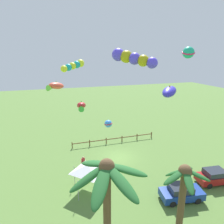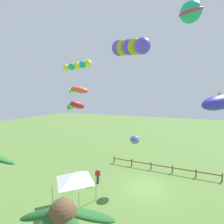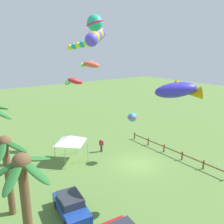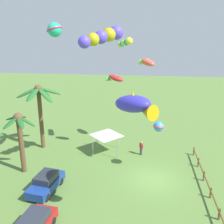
{
  "view_description": "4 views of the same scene",
  "coord_description": "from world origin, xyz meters",
  "px_view_note": "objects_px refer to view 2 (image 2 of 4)",
  "views": [
    {
      "loc": [
        7.94,
        22.0,
        12.97
      ],
      "look_at": [
        2.23,
        4.09,
        7.55
      ],
      "focal_mm": 31.75,
      "sensor_mm": 36.0,
      "label": 1
    },
    {
      "loc": [
        -3.61,
        16.46,
        9.24
      ],
      "look_at": [
        2.24,
        3.42,
        7.91
      ],
      "focal_mm": 27.33,
      "sensor_mm": 36.0,
      "label": 2
    },
    {
      "loc": [
        -16.37,
        15.6,
        11.61
      ],
      "look_at": [
        1.01,
        2.58,
        5.84
      ],
      "focal_mm": 37.85,
      "sensor_mm": 36.0,
      "label": 3
    },
    {
      "loc": [
        -20.63,
        1.18,
        12.95
      ],
      "look_at": [
        0.48,
        3.93,
        6.25
      ],
      "focal_mm": 40.22,
      "sensor_mm": 36.0,
      "label": 4
    }
  ],
  "objects_px": {
    "festival_tent": "(75,177)",
    "kite_fish_1": "(221,103)",
    "kite_ball_4": "(191,12)",
    "kite_tube_0": "(79,65)",
    "kite_fish_3": "(77,105)",
    "spectator_0": "(98,176)",
    "kite_fish_6": "(79,90)",
    "kite_ball_2": "(135,140)",
    "kite_tube_5": "(128,47)"
  },
  "relations": [
    {
      "from": "spectator_0",
      "to": "kite_ball_2",
      "type": "distance_m",
      "value": 5.52
    },
    {
      "from": "spectator_0",
      "to": "kite_tube_0",
      "type": "distance_m",
      "value": 11.44
    },
    {
      "from": "kite_tube_5",
      "to": "kite_fish_6",
      "type": "xyz_separation_m",
      "value": [
        6.88,
        -3.69,
        -2.77
      ]
    },
    {
      "from": "kite_ball_2",
      "to": "kite_tube_5",
      "type": "relative_size",
      "value": 0.41
    },
    {
      "from": "kite_ball_4",
      "to": "festival_tent",
      "type": "bearing_deg",
      "value": -14.35
    },
    {
      "from": "kite_ball_4",
      "to": "kite_fish_6",
      "type": "xyz_separation_m",
      "value": [
        10.87,
        -6.33,
        -3.25
      ]
    },
    {
      "from": "kite_fish_1",
      "to": "kite_tube_5",
      "type": "height_order",
      "value": "kite_tube_5"
    },
    {
      "from": "kite_fish_1",
      "to": "kite_tube_5",
      "type": "distance_m",
      "value": 7.93
    },
    {
      "from": "kite_ball_2",
      "to": "kite_fish_6",
      "type": "xyz_separation_m",
      "value": [
        6.0,
        1.25,
        5.17
      ]
    },
    {
      "from": "kite_fish_1",
      "to": "kite_fish_6",
      "type": "distance_m",
      "value": 13.19
    },
    {
      "from": "kite_tube_0",
      "to": "kite_fish_6",
      "type": "height_order",
      "value": "kite_tube_0"
    },
    {
      "from": "festival_tent",
      "to": "kite_ball_4",
      "type": "bearing_deg",
      "value": 165.65
    },
    {
      "from": "spectator_0",
      "to": "kite_fish_3",
      "type": "relative_size",
      "value": 0.8
    },
    {
      "from": "kite_ball_2",
      "to": "spectator_0",
      "type": "bearing_deg",
      "value": 23.18
    },
    {
      "from": "festival_tent",
      "to": "kite_fish_1",
      "type": "height_order",
      "value": "kite_fish_1"
    },
    {
      "from": "kite_fish_1",
      "to": "kite_ball_2",
      "type": "relative_size",
      "value": 2.34
    },
    {
      "from": "spectator_0",
      "to": "kite_ball_2",
      "type": "height_order",
      "value": "kite_ball_2"
    },
    {
      "from": "kite_tube_0",
      "to": "kite_tube_5",
      "type": "height_order",
      "value": "kite_tube_5"
    },
    {
      "from": "kite_fish_1",
      "to": "kite_fish_3",
      "type": "relative_size",
      "value": 1.68
    },
    {
      "from": "kite_tube_0",
      "to": "kite_fish_3",
      "type": "distance_m",
      "value": 3.73
    },
    {
      "from": "festival_tent",
      "to": "kite_fish_1",
      "type": "bearing_deg",
      "value": -162.37
    },
    {
      "from": "kite_fish_1",
      "to": "festival_tent",
      "type": "bearing_deg",
      "value": 17.63
    },
    {
      "from": "kite_ball_2",
      "to": "kite_ball_4",
      "type": "bearing_deg",
      "value": 122.7
    },
    {
      "from": "spectator_0",
      "to": "kite_ball_4",
      "type": "distance_m",
      "value": 16.14
    },
    {
      "from": "kite_tube_5",
      "to": "kite_ball_4",
      "type": "bearing_deg",
      "value": 146.53
    },
    {
      "from": "spectator_0",
      "to": "kite_tube_5",
      "type": "xyz_separation_m",
      "value": [
        -4.43,
        3.42,
        11.88
      ]
    },
    {
      "from": "kite_tube_0",
      "to": "kite_ball_2",
      "type": "relative_size",
      "value": 1.6
    },
    {
      "from": "kite_tube_0",
      "to": "kite_ball_4",
      "type": "height_order",
      "value": "kite_ball_4"
    },
    {
      "from": "kite_ball_4",
      "to": "kite_fish_1",
      "type": "bearing_deg",
      "value": -111.97
    },
    {
      "from": "spectator_0",
      "to": "kite_fish_1",
      "type": "bearing_deg",
      "value": 177.39
    },
    {
      "from": "festival_tent",
      "to": "kite_ball_4",
      "type": "relative_size",
      "value": 1.97
    },
    {
      "from": "kite_fish_3",
      "to": "kite_fish_6",
      "type": "height_order",
      "value": "kite_fish_6"
    },
    {
      "from": "spectator_0",
      "to": "kite_ball_4",
      "type": "bearing_deg",
      "value": 144.27
    },
    {
      "from": "kite_fish_3",
      "to": "kite_fish_1",
      "type": "bearing_deg",
      "value": -167.23
    },
    {
      "from": "kite_ball_4",
      "to": "kite_fish_6",
      "type": "relative_size",
      "value": 0.68
    },
    {
      "from": "festival_tent",
      "to": "kite_fish_6",
      "type": "bearing_deg",
      "value": -60.11
    },
    {
      "from": "kite_tube_0",
      "to": "spectator_0",
      "type": "bearing_deg",
      "value": -111.03
    },
    {
      "from": "spectator_0",
      "to": "kite_fish_6",
      "type": "distance_m",
      "value": 9.44
    },
    {
      "from": "kite_fish_3",
      "to": "kite_ball_4",
      "type": "xyz_separation_m",
      "value": [
        -8.8,
        3.07,
        4.72
      ]
    },
    {
      "from": "kite_tube_0",
      "to": "kite_fish_1",
      "type": "height_order",
      "value": "kite_tube_0"
    },
    {
      "from": "kite_tube_0",
      "to": "kite_fish_6",
      "type": "distance_m",
      "value": 3.54
    },
    {
      "from": "spectator_0",
      "to": "kite_fish_3",
      "type": "xyz_separation_m",
      "value": [
        0.37,
        2.99,
        7.65
      ]
    },
    {
      "from": "spectator_0",
      "to": "kite_fish_1",
      "type": "height_order",
      "value": "kite_fish_1"
    },
    {
      "from": "kite_tube_0",
      "to": "kite_fish_1",
      "type": "distance_m",
      "value": 12.01
    },
    {
      "from": "kite_ball_2",
      "to": "kite_tube_0",
      "type": "bearing_deg",
      "value": 39.32
    },
    {
      "from": "kite_ball_4",
      "to": "kite_ball_2",
      "type": "bearing_deg",
      "value": -57.3
    },
    {
      "from": "kite_fish_3",
      "to": "kite_ball_4",
      "type": "height_order",
      "value": "kite_ball_4"
    },
    {
      "from": "kite_ball_2",
      "to": "kite_tube_5",
      "type": "distance_m",
      "value": 9.4
    },
    {
      "from": "kite_fish_1",
      "to": "kite_fish_6",
      "type": "relative_size",
      "value": 1.55
    },
    {
      "from": "festival_tent",
      "to": "kite_fish_1",
      "type": "xyz_separation_m",
      "value": [
        -10.72,
        -3.41,
        6.31
      ]
    }
  ]
}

